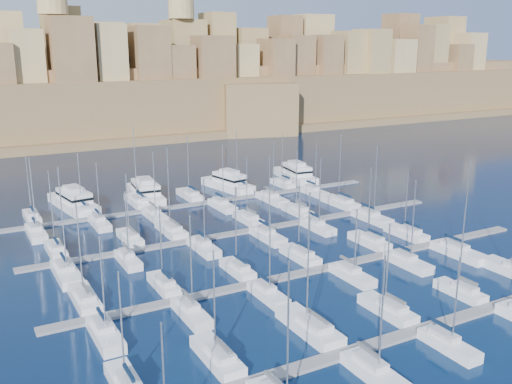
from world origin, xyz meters
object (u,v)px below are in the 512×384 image
sailboat_4 (461,291)px  motor_yacht_b (145,192)px  motor_yacht_a (74,201)px  motor_yacht_c (228,182)px  sailboat_2 (310,327)px  motor_yacht_d (296,173)px

sailboat_4 → motor_yacht_b: 74.67m
motor_yacht_a → sailboat_4: bearing=-61.9°
motor_yacht_a → motor_yacht_c: bearing=-1.4°
motor_yacht_b → sailboat_2: bearing=-91.8°
motor_yacht_a → motor_yacht_c: (36.39, -0.90, 0.00)m
motor_yacht_a → motor_yacht_c: same height
motor_yacht_d → sailboat_4: bearing=-104.3°
motor_yacht_b → motor_yacht_c: bearing=-2.9°
sailboat_2 → motor_yacht_c: size_ratio=1.08×
sailboat_4 → motor_yacht_b: size_ratio=0.70×
sailboat_2 → motor_yacht_b: size_ratio=0.96×
motor_yacht_c → motor_yacht_d: same height
sailboat_2 → motor_yacht_a: sailboat_2 is taller
sailboat_2 → sailboat_4: 24.33m
sailboat_2 → motor_yacht_b: 69.91m
motor_yacht_a → sailboat_2: bearing=-78.9°
sailboat_2 → motor_yacht_a: (-13.67, 69.73, 0.94)m
sailboat_2 → motor_yacht_d: 81.38m
sailboat_4 → sailboat_2: bearing=176.6°
sailboat_2 → motor_yacht_a: bearing=101.1°
motor_yacht_d → sailboat_2: bearing=-121.4°
sailboat_2 → sailboat_4: bearing=-3.4°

